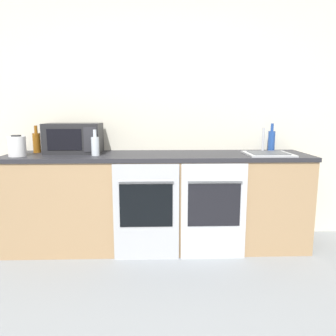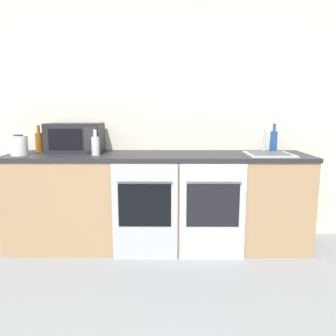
{
  "view_description": "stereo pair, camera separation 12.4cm",
  "coord_description": "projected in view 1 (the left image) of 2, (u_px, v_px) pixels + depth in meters",
  "views": [
    {
      "loc": [
        -0.0,
        -1.39,
        1.35
      ],
      "look_at": [
        0.1,
        1.78,
        0.8
      ],
      "focal_mm": 35.0,
      "sensor_mm": 36.0,
      "label": 1
    },
    {
      "loc": [
        0.12,
        -1.39,
        1.35
      ],
      "look_at": [
        0.1,
        1.78,
        0.8
      ],
      "focal_mm": 35.0,
      "sensor_mm": 36.0,
      "label": 2
    }
  ],
  "objects": [
    {
      "name": "oven_right",
      "position": [
        214.0,
        211.0,
        2.97
      ],
      "size": [
        0.59,
        0.06,
        0.89
      ],
      "color": "silver",
      "rests_on": "ground_plane"
    },
    {
      "name": "wall_back",
      "position": [
        158.0,
        116.0,
        3.48
      ],
      "size": [
        10.0,
        0.06,
        2.6
      ],
      "color": "silver",
      "rests_on": "ground_plane"
    },
    {
      "name": "microwave",
      "position": [
        74.0,
        138.0,
        3.25
      ],
      "size": [
        0.54,
        0.33,
        0.29
      ],
      "color": "#232326",
      "rests_on": "counter_back"
    },
    {
      "name": "bottle_clear",
      "position": [
        95.0,
        145.0,
        3.06
      ],
      "size": [
        0.07,
        0.07,
        0.24
      ],
      "color": "silver",
      "rests_on": "counter_back"
    },
    {
      "name": "counter_back",
      "position": [
        158.0,
        200.0,
        3.28
      ],
      "size": [
        2.93,
        0.66,
        0.94
      ],
      "color": "tan",
      "rests_on": "ground_plane"
    },
    {
      "name": "kettle",
      "position": [
        17.0,
        146.0,
        3.02
      ],
      "size": [
        0.16,
        0.16,
        0.2
      ],
      "color": "white",
      "rests_on": "counter_back"
    },
    {
      "name": "oven_left",
      "position": [
        146.0,
        212.0,
        2.95
      ],
      "size": [
        0.59,
        0.06,
        0.89
      ],
      "color": "#B7BABF",
      "rests_on": "ground_plane"
    },
    {
      "name": "sink",
      "position": [
        268.0,
        153.0,
        3.15
      ],
      "size": [
        0.42,
        0.41,
        0.25
      ],
      "color": "#B7BABF",
      "rests_on": "counter_back"
    },
    {
      "name": "bottle_amber",
      "position": [
        37.0,
        142.0,
        3.28
      ],
      "size": [
        0.07,
        0.07,
        0.27
      ],
      "color": "#8C5114",
      "rests_on": "counter_back"
    },
    {
      "name": "bottle_blue",
      "position": [
        272.0,
        140.0,
        3.43
      ],
      "size": [
        0.07,
        0.07,
        0.29
      ],
      "color": "#234793",
      "rests_on": "counter_back"
    }
  ]
}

